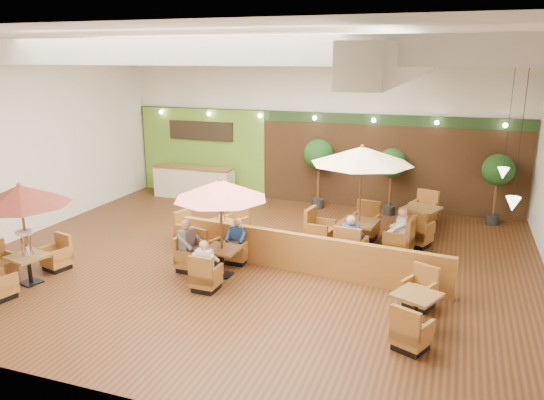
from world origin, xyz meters
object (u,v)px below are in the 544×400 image
at_px(table_2, 361,180).
at_px(diner_1, 237,236).
at_px(diner_0, 205,259).
at_px(booth_divider, 306,254).
at_px(service_counter, 194,182).
at_px(table_0, 20,212).
at_px(table_1, 219,205).
at_px(table_4, 416,311).
at_px(diner_3, 351,235).
at_px(table_3, 213,232).
at_px(diner_4, 400,227).
at_px(topiary_0, 319,157).
at_px(topiary_1, 392,166).
at_px(diner_2, 189,241).
at_px(topiary_2, 498,173).
at_px(table_5, 420,222).

height_order(table_2, diner_1, table_2).
bearing_deg(diner_0, booth_divider, 39.41).
bearing_deg(service_counter, table_0, -89.97).
relative_size(table_1, table_4, 0.96).
xyz_separation_m(diner_0, diner_3, (2.74, 2.57, 0.04)).
relative_size(table_3, diner_4, 3.13).
xyz_separation_m(table_3, diner_1, (1.05, -0.79, 0.27)).
bearing_deg(table_2, service_counter, 159.81).
xyz_separation_m(service_counter, diner_0, (4.05, -7.17, 0.15)).
bearing_deg(table_3, topiary_0, 86.67).
bearing_deg(table_0, booth_divider, 38.91).
bearing_deg(topiary_1, table_4, -78.83).
bearing_deg(booth_divider, topiary_0, 108.05).
bearing_deg(diner_1, diner_0, 91.92).
height_order(table_0, table_3, table_0).
bearing_deg(diner_2, diner_0, 53.20).
relative_size(table_3, topiary_2, 1.21).
distance_m(table_1, topiary_0, 6.53).
height_order(table_5, diner_4, diner_4).
distance_m(table_0, table_4, 8.75).
xyz_separation_m(topiary_0, topiary_2, (5.64, 0.00, -0.13)).
relative_size(table_4, topiary_2, 1.13).
bearing_deg(topiary_2, diner_2, -137.71).
height_order(table_0, table_1, table_1).
bearing_deg(table_0, table_3, 63.82).
relative_size(diner_1, diner_3, 0.83).
xyz_separation_m(diner_1, diner_4, (3.80, 1.88, 0.06)).
xyz_separation_m(table_0, diner_0, (4.04, 1.02, -0.98)).
height_order(table_2, topiary_1, table_2).
xyz_separation_m(table_3, topiary_1, (4.12, 4.84, 1.20)).
distance_m(topiary_0, topiary_1, 2.44).
xyz_separation_m(table_0, table_4, (8.60, 0.87, -1.38)).
distance_m(booth_divider, table_0, 6.58).
distance_m(table_3, diner_1, 1.34).
xyz_separation_m(topiary_1, diner_4, (0.73, -3.74, -0.87)).
relative_size(table_3, diner_0, 3.63).
xyz_separation_m(table_1, table_3, (-0.99, 1.66, -1.29)).
height_order(diner_0, diner_3, diner_3).
relative_size(booth_divider, table_4, 2.76).
bearing_deg(table_4, diner_0, -157.80).
xyz_separation_m(table_4, diner_4, (-0.76, 3.79, 0.45)).
xyz_separation_m(booth_divider, topiary_0, (-1.19, 5.66, 1.30)).
height_order(table_2, topiary_2, table_2).
xyz_separation_m(service_counter, table_1, (3.99, -6.30, 1.16)).
bearing_deg(table_5, booth_divider, -101.47).
xyz_separation_m(table_4, diner_2, (-5.43, 1.03, 0.44)).
bearing_deg(table_2, topiary_0, 126.74).
bearing_deg(table_0, diner_0, 28.05).
bearing_deg(topiary_0, service_counter, -177.55).
bearing_deg(service_counter, topiary_0, 2.45).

